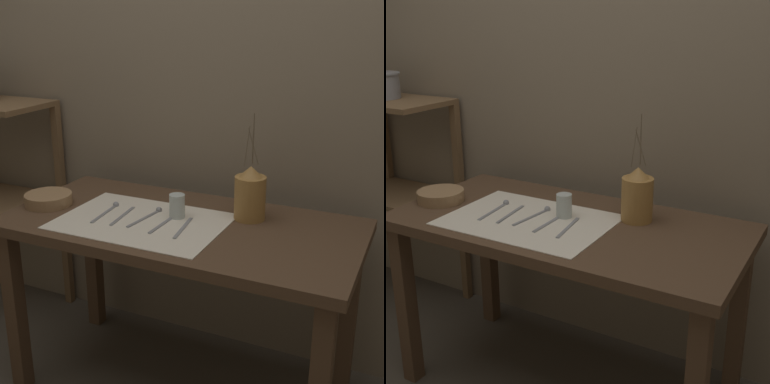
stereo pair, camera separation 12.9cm
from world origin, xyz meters
The scene contains 12 objects.
stone_wall_back centered at (0.00, 0.43, 1.20)m, with size 7.00×0.06×2.40m.
wooden_table centered at (0.00, 0.00, 0.63)m, with size 1.31×0.65×0.73m.
wooden_shelf_unit centered at (-1.09, 0.24, 0.75)m, with size 0.54×0.35×1.06m.
linen_cloth centered at (-0.13, -0.06, 0.73)m, with size 0.60×0.43×0.00m.
pitcher_with_flowers centered at (0.22, 0.13, 0.82)m, with size 0.12×0.12×0.40m.
wooden_bowl centered at (-0.55, -0.06, 0.75)m, with size 0.19×0.19×0.05m.
glass_tumbler_near centered at (-0.03, 0.03, 0.78)m, with size 0.06×0.06×0.09m.
spoon_inner centered at (-0.30, -0.01, 0.74)m, with size 0.04×0.21×0.02m.
knife_center centered at (-0.21, -0.05, 0.73)m, with size 0.03×0.19×0.00m.
spoon_outer centered at (-0.12, 0.01, 0.74)m, with size 0.04×0.21×0.02m.
fork_outer centered at (-0.04, -0.06, 0.73)m, with size 0.02×0.19×0.00m.
fork_inner centered at (0.04, -0.06, 0.73)m, with size 0.04×0.19×0.00m.
Camera 2 is at (0.92, -1.57, 1.46)m, focal length 50.00 mm.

